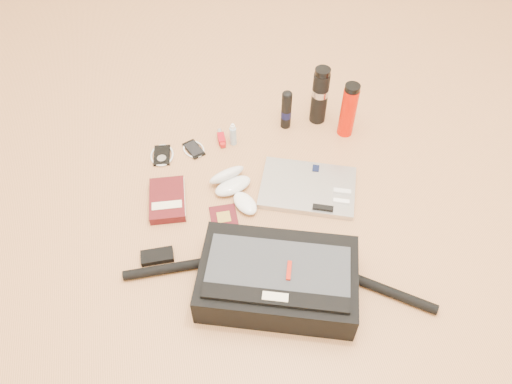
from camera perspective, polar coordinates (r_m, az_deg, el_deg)
ground at (r=1.82m, az=1.89°, el=-3.57°), size 4.00×4.00×0.00m
messenger_bag at (r=1.62m, az=2.40°, el=-9.86°), size 0.98×0.46×0.14m
laptop at (r=1.92m, az=5.98°, el=0.50°), size 0.42×0.37×0.03m
book at (r=1.89m, az=-10.05°, el=-0.88°), size 0.15×0.21×0.04m
passport at (r=1.83m, az=-3.65°, el=-3.17°), size 0.10×0.14×0.01m
mouse at (r=1.85m, az=-1.25°, el=-1.31°), size 0.11×0.14×0.04m
sunglasses_case at (r=1.91m, az=-3.00°, el=1.32°), size 0.18×0.17×0.09m
ipod at (r=2.07m, az=-10.69°, el=4.14°), size 0.11×0.12×0.01m
phone at (r=2.07m, az=-7.13°, el=4.89°), size 0.11×0.12×0.01m
inhaler at (r=2.10m, az=-3.99°, el=6.16°), size 0.03×0.10×0.03m
spray_bottle at (r=2.06m, az=-2.63°, el=6.51°), size 0.03×0.03×0.11m
aerosol_can at (r=2.11m, az=3.49°, el=9.38°), size 0.05×0.05×0.18m
thermos_black at (r=2.13m, az=7.31°, el=10.90°), size 0.09×0.09×0.26m
thermos_red at (r=2.09m, az=10.52°, el=9.17°), size 0.07×0.07×0.25m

